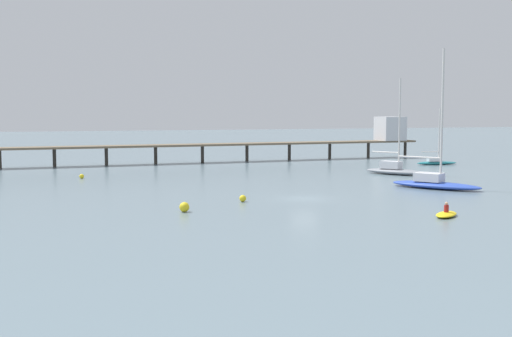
# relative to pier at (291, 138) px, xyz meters

# --- Properties ---
(ground_plane) EXTENTS (400.00, 400.00, 0.00)m
(ground_plane) POSITION_rel_pier_xyz_m (-14.76, -42.94, -3.66)
(ground_plane) COLOR slate
(pier) EXTENTS (74.80, 7.08, 6.95)m
(pier) POSITION_rel_pier_xyz_m (0.00, 0.00, 0.00)
(pier) COLOR brown
(pier) RESTS_ON ground_plane
(sailboat_gray) EXTENTS (6.28, 7.78, 12.04)m
(sailboat_gray) POSITION_rel_pier_xyz_m (4.37, -25.73, -2.90)
(sailboat_gray) COLOR gray
(sailboat_gray) RESTS_ON ground_plane
(sailboat_blue) EXTENTS (7.76, 9.36, 14.37)m
(sailboat_blue) POSITION_rel_pier_xyz_m (1.00, -39.87, -2.90)
(sailboat_blue) COLOR #2D4CB7
(sailboat_blue) RESTS_ON ground_plane
(sailboat_teal) EXTENTS (6.36, 2.29, 8.43)m
(sailboat_teal) POSITION_rel_pier_xyz_m (17.56, -14.73, -3.11)
(sailboat_teal) COLOR #1E727A
(sailboat_teal) RESTS_ON ground_plane
(dinghy_yellow) EXTENTS (3.18, 3.02, 1.14)m
(dinghy_yellow) POSITION_rel_pier_xyz_m (-8.10, -55.50, -3.45)
(dinghy_yellow) COLOR yellow
(dinghy_yellow) RESTS_ON ground_plane
(mooring_buoy_far) EXTENTS (0.62, 0.62, 0.62)m
(mooring_buoy_far) POSITION_rel_pier_xyz_m (-20.73, -43.19, -3.35)
(mooring_buoy_far) COLOR yellow
(mooring_buoy_far) RESTS_ON ground_plane
(mooring_buoy_near) EXTENTS (0.80, 0.80, 0.80)m
(mooring_buoy_near) POSITION_rel_pier_xyz_m (-26.80, -47.28, -3.25)
(mooring_buoy_near) COLOR yellow
(mooring_buoy_near) RESTS_ON ground_plane
(mooring_buoy_mid) EXTENTS (0.55, 0.55, 0.55)m
(mooring_buoy_mid) POSITION_rel_pier_xyz_m (-33.55, -18.84, -3.38)
(mooring_buoy_mid) COLOR yellow
(mooring_buoy_mid) RESTS_ON ground_plane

